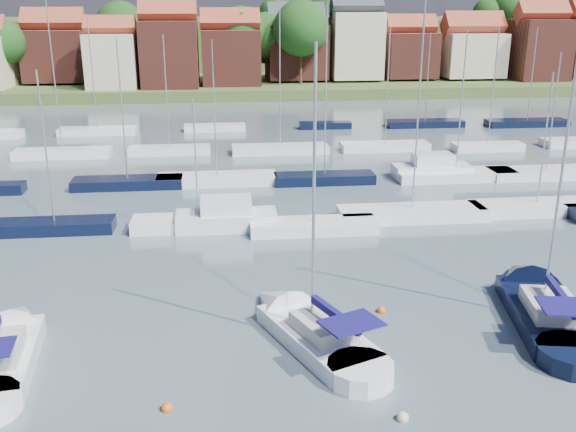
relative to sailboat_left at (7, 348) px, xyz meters
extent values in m
plane|color=#485962|center=(15.36, 36.24, -0.36)|extent=(260.00, 260.00, 0.00)
cube|color=white|center=(0.11, -1.08, -0.11)|extent=(3.38, 6.75, 1.20)
cone|color=white|center=(-0.31, 2.96, -0.11)|extent=(3.03, 3.43, 2.71)
cube|color=white|center=(13.90, -0.58, -0.11)|extent=(5.25, 7.41, 1.20)
cone|color=white|center=(12.26, 3.36, -0.11)|extent=(3.91, 4.16, 2.85)
cylinder|color=white|center=(15.21, -3.74, -0.11)|extent=(3.72, 3.72, 1.20)
cube|color=beige|center=(14.08, -1.02, 0.84)|extent=(2.93, 3.40, 0.70)
cylinder|color=#B2B2B7|center=(13.71, -0.15, 6.82)|extent=(0.14, 0.14, 12.66)
cylinder|color=#B2B2B7|center=(14.44, -1.90, 1.69)|extent=(1.55, 3.55, 0.10)
cube|color=#151155|center=(14.44, -1.90, 1.84)|extent=(1.66, 3.45, 0.35)
cube|color=#151155|center=(14.92, -3.04, 1.99)|extent=(2.89, 2.51, 0.08)
cube|color=black|center=(25.41, 0.35, -0.11)|extent=(4.63, 8.19, 1.20)
cone|color=black|center=(26.33, 5.09, -0.11)|extent=(3.87, 4.30, 3.22)
cylinder|color=black|center=(24.68, -3.44, -0.11)|extent=(3.77, 3.77, 1.20)
cube|color=beige|center=(25.31, -0.18, 0.84)|extent=(2.82, 3.59, 0.70)
cylinder|color=#B2B2B7|center=(25.51, 0.88, 7.80)|extent=(0.14, 0.14, 14.63)
cylinder|color=#B2B2B7|center=(25.11, -1.23, 1.69)|extent=(0.91, 4.23, 0.10)
cube|color=#151155|center=(25.11, -1.23, 1.84)|extent=(1.07, 4.06, 0.35)
cube|color=#151155|center=(24.84, -2.60, 1.99)|extent=(3.05, 2.42, 0.08)
sphere|color=#D85914|center=(7.35, -4.91, -0.36)|extent=(0.46, 0.46, 0.46)
sphere|color=beige|center=(16.24, -6.51, -0.36)|extent=(0.47, 0.47, 0.47)
sphere|color=#D85914|center=(17.65, 2.35, -0.36)|extent=(0.44, 0.44, 0.44)
cube|color=black|center=(-1.75, 16.78, -0.01)|extent=(8.01, 2.24, 1.00)
cylinder|color=#B2B2B7|center=(-1.75, 16.78, 5.57)|extent=(0.12, 0.12, 10.16)
cube|color=white|center=(8.09, 16.44, -0.01)|extent=(9.22, 2.58, 1.00)
cylinder|color=#B2B2B7|center=(8.09, 16.44, 4.58)|extent=(0.12, 0.12, 8.18)
cube|color=white|center=(15.99, 14.85, -0.01)|extent=(8.78, 2.46, 1.00)
cylinder|color=#B2B2B7|center=(15.99, 14.85, 6.02)|extent=(0.12, 0.12, 11.06)
cube|color=white|center=(23.59, 16.90, -0.01)|extent=(10.79, 3.02, 1.00)
cylinder|color=#B2B2B7|center=(23.59, 16.90, 7.92)|extent=(0.12, 0.12, 14.87)
cube|color=white|center=(33.34, 17.26, -0.01)|extent=(10.13, 2.84, 1.00)
cylinder|color=#B2B2B7|center=(33.34, 17.26, 5.29)|extent=(0.12, 0.12, 9.59)
cube|color=white|center=(10.05, 16.24, 0.14)|extent=(7.00, 2.60, 1.40)
cube|color=white|center=(10.05, 16.24, 1.24)|extent=(3.50, 2.20, 1.30)
cube|color=black|center=(1.81, 27.88, -0.01)|extent=(9.30, 2.60, 1.00)
cylinder|color=#B2B2B7|center=(1.81, 27.88, 6.23)|extent=(0.12, 0.12, 11.48)
cube|color=white|center=(9.42, 28.25, -0.01)|extent=(10.40, 2.91, 1.00)
cylinder|color=#B2B2B7|center=(9.42, 28.25, 4.87)|extent=(0.12, 0.12, 8.77)
cube|color=black|center=(18.84, 27.52, -0.01)|extent=(8.80, 2.46, 1.00)
cylinder|color=#B2B2B7|center=(18.84, 27.52, 7.65)|extent=(0.12, 0.12, 14.33)
cube|color=white|center=(30.76, 27.40, -0.01)|extent=(10.73, 3.00, 1.00)
cylinder|color=#B2B2B7|center=(30.76, 27.40, 6.56)|extent=(0.12, 0.12, 12.14)
cube|color=white|center=(39.18, 27.21, -0.01)|extent=(10.48, 2.93, 1.00)
cylinder|color=#B2B2B7|center=(39.18, 27.21, 5.63)|extent=(0.12, 0.12, 10.28)
cube|color=white|center=(28.82, 28.24, 0.14)|extent=(7.00, 2.60, 1.40)
cube|color=white|center=(28.82, 28.24, 1.24)|extent=(3.50, 2.20, 1.30)
cube|color=white|center=(-6.35, 40.45, -0.01)|extent=(9.71, 2.72, 1.00)
cylinder|color=#B2B2B7|center=(-6.35, 40.45, 7.93)|extent=(0.12, 0.12, 14.88)
cube|color=white|center=(4.52, 40.75, -0.01)|extent=(8.49, 2.38, 1.00)
cylinder|color=#B2B2B7|center=(4.52, 40.75, 6.15)|extent=(0.12, 0.12, 11.31)
cube|color=white|center=(16.15, 40.01, -0.01)|extent=(10.16, 2.85, 1.00)
cylinder|color=#B2B2B7|center=(16.15, 40.01, 7.79)|extent=(0.12, 0.12, 14.59)
cube|color=white|center=(27.53, 40.13, -0.01)|extent=(9.53, 2.67, 1.00)
cylinder|color=#B2B2B7|center=(27.53, 40.13, 6.45)|extent=(0.12, 0.12, 11.91)
cube|color=white|center=(38.52, 38.74, -0.01)|extent=(7.62, 2.13, 1.00)
cylinder|color=#B2B2B7|center=(38.52, 38.74, 6.55)|extent=(0.12, 0.12, 12.13)
cube|color=white|center=(-4.90, 52.79, -0.01)|extent=(9.24, 2.59, 1.00)
cylinder|color=#B2B2B7|center=(-4.90, 52.79, 7.07)|extent=(0.12, 0.12, 13.17)
cube|color=white|center=(9.28, 53.54, -0.01)|extent=(7.57, 2.12, 1.00)
cylinder|color=#B2B2B7|center=(9.28, 53.54, 5.61)|extent=(0.12, 0.12, 10.24)
cube|color=black|center=(23.24, 53.71, -0.01)|extent=(6.58, 1.84, 1.00)
cylinder|color=#B2B2B7|center=(23.24, 53.71, 4.49)|extent=(0.12, 0.12, 8.01)
cube|color=black|center=(36.30, 53.64, -0.01)|extent=(9.92, 2.78, 1.00)
cylinder|color=#B2B2B7|center=(36.30, 53.64, 5.95)|extent=(0.12, 0.12, 10.92)
cube|color=black|center=(49.64, 52.60, -0.01)|extent=(10.55, 2.95, 1.00)
cylinder|color=#B2B2B7|center=(49.64, 52.60, 6.25)|extent=(0.12, 0.12, 11.51)
cube|color=#4A5A2D|center=(15.36, 113.24, -0.06)|extent=(200.00, 70.00, 3.00)
cube|color=#4A5A2D|center=(15.36, 138.24, 4.64)|extent=(200.00, 60.00, 14.00)
cube|color=brown|center=(-18.29, 94.03, 6.20)|extent=(10.37, 9.97, 8.73)
cube|color=#97412C|center=(-18.29, 94.03, 11.84)|extent=(10.57, 5.13, 5.13)
cube|color=beige|center=(-7.38, 85.24, 5.72)|extent=(8.09, 8.80, 8.96)
cube|color=#97412C|center=(-7.38, 85.24, 11.19)|extent=(8.25, 4.00, 4.00)
cube|color=brown|center=(2.01, 86.17, 6.72)|extent=(9.36, 10.17, 10.97)
cube|color=#97412C|center=(2.01, 86.17, 13.36)|extent=(9.54, 4.63, 4.63)
cube|color=brown|center=(12.32, 87.89, 5.95)|extent=(9.90, 8.56, 9.42)
cube|color=#97412C|center=(12.32, 87.89, 11.87)|extent=(10.10, 4.90, 4.90)
cube|color=brown|center=(24.46, 92.88, 6.59)|extent=(10.59, 8.93, 9.49)
cube|color=#383A42|center=(24.46, 92.88, 12.63)|extent=(10.80, 5.24, 5.24)
cube|color=beige|center=(35.07, 92.03, 7.66)|extent=(9.01, 8.61, 11.65)
cube|color=#383A42|center=(35.07, 92.03, 14.59)|extent=(9.19, 4.46, 4.46)
cube|color=brown|center=(45.53, 93.24, 5.84)|extent=(9.10, 9.34, 8.00)
cube|color=#97412C|center=(45.53, 93.24, 10.96)|extent=(9.28, 4.50, 4.50)
cube|color=beige|center=(57.31, 92.83, 5.78)|extent=(10.86, 9.59, 7.88)
cube|color=#97412C|center=(57.31, 92.83, 11.05)|extent=(11.07, 5.37, 5.37)
cube|color=brown|center=(69.12, 90.16, 6.73)|extent=(9.18, 9.96, 10.97)
cube|color=#97412C|center=(69.12, 90.16, 13.34)|extent=(9.36, 4.54, 4.54)
cylinder|color=#382619|center=(72.13, 111.75, 8.15)|extent=(0.50, 0.50, 4.47)
sphere|color=#244E18|center=(72.13, 111.75, 14.22)|extent=(8.18, 8.18, 8.18)
cylinder|color=#382619|center=(18.82, 92.17, 3.47)|extent=(0.50, 0.50, 4.46)
sphere|color=#244E18|center=(18.82, 92.17, 9.52)|extent=(8.15, 8.15, 8.15)
cylinder|color=#382619|center=(30.58, 109.91, 8.21)|extent=(0.50, 0.50, 5.15)
sphere|color=#244E18|center=(30.58, 109.91, 15.20)|extent=(9.41, 9.41, 9.41)
cylinder|color=#382619|center=(1.82, 112.55, 8.32)|extent=(0.50, 0.50, 4.56)
sphere|color=#244E18|center=(1.82, 112.55, 14.51)|extent=(8.34, 8.34, 8.34)
cylinder|color=#382619|center=(-7.88, 101.48, 3.82)|extent=(0.50, 0.50, 5.15)
sphere|color=#244E18|center=(-7.88, 101.48, 10.81)|extent=(9.42, 9.42, 9.42)
cylinder|color=#382619|center=(-23.31, 103.56, 6.40)|extent=(0.50, 0.50, 3.42)
sphere|color=#244E18|center=(-23.31, 103.56, 11.04)|extent=(6.26, 6.26, 6.26)
cylinder|color=#382619|center=(29.12, 100.94, 3.12)|extent=(0.50, 0.50, 3.77)
sphere|color=#244E18|center=(29.12, 100.94, 8.24)|extent=(6.89, 6.89, 6.89)
cylinder|color=#382619|center=(24.41, 87.18, 3.85)|extent=(0.50, 0.50, 5.21)
sphere|color=#244E18|center=(24.41, 87.18, 10.92)|extent=(9.53, 9.53, 9.53)
cylinder|color=#382619|center=(77.29, 97.86, 2.73)|extent=(0.50, 0.50, 2.97)
sphere|color=#244E18|center=(77.29, 97.86, 6.76)|extent=(5.44, 5.44, 5.44)
cylinder|color=#382619|center=(14.21, 89.99, 3.66)|extent=(0.50, 0.50, 4.84)
sphere|color=#244E18|center=(14.21, 89.99, 10.23)|extent=(8.85, 8.85, 8.85)
cylinder|color=#382619|center=(68.04, 111.95, 7.81)|extent=(0.50, 0.50, 3.72)
sphere|color=#244E18|center=(68.04, 111.95, 12.85)|extent=(6.80, 6.80, 6.80)
cylinder|color=#382619|center=(69.41, 90.36, 3.26)|extent=(0.50, 0.50, 4.05)
sphere|color=#244E18|center=(69.41, 90.36, 8.75)|extent=(7.40, 7.40, 7.40)
cylinder|color=#382619|center=(-25.60, 89.03, 3.24)|extent=(0.50, 0.50, 4.00)
sphere|color=#244E18|center=(-25.60, 89.03, 8.68)|extent=(7.32, 7.32, 7.32)
cylinder|color=#382619|center=(22.19, 109.53, 7.55)|extent=(0.50, 0.50, 3.93)
sphere|color=#244E18|center=(22.19, 109.53, 12.88)|extent=(7.19, 7.19, 7.19)
cylinder|color=#382619|center=(46.01, 96.41, 3.15)|extent=(0.50, 0.50, 3.82)
sphere|color=#244E18|center=(46.01, 96.41, 8.34)|extent=(6.99, 6.99, 6.99)
cylinder|color=#382619|center=(-2.08, 89.36, 2.98)|extent=(0.50, 0.50, 3.48)
sphere|color=#244E18|center=(-2.08, 89.36, 7.71)|extent=(6.37, 6.37, 6.37)
cylinder|color=#382619|center=(72.87, 99.05, 2.73)|extent=(0.50, 0.50, 2.99)
sphere|color=#244E18|center=(72.87, 99.05, 6.78)|extent=(5.46, 5.46, 5.46)
cylinder|color=#382619|center=(18.97, 95.28, 2.86)|extent=(0.50, 0.50, 3.25)
sphere|color=#244E18|center=(18.97, 95.28, 7.27)|extent=(5.94, 5.94, 5.94)
cylinder|color=#382619|center=(12.31, 96.97, 2.73)|extent=(0.50, 0.50, 2.98)
sphere|color=#244E18|center=(12.31, 96.97, 6.78)|extent=(5.46, 5.46, 5.46)
cylinder|color=#382619|center=(80.02, 117.98, 8.99)|extent=(0.50, 0.50, 4.29)
sphere|color=#244E18|center=(80.02, 117.98, 14.81)|extent=(7.84, 7.84, 7.84)
camera|label=1|loc=(9.69, -26.49, 14.50)|focal=40.00mm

